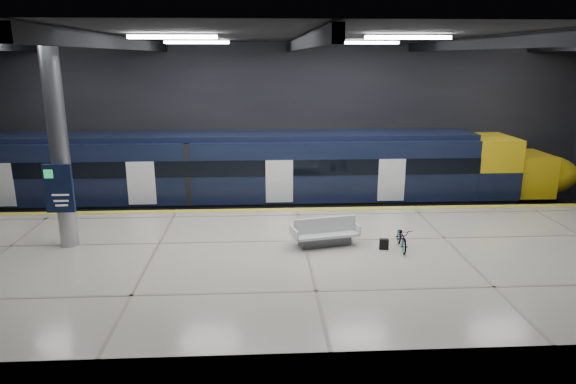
{
  "coord_description": "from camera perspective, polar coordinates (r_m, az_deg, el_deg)",
  "views": [
    {
      "loc": [
        -1.46,
        -17.83,
        7.33
      ],
      "look_at": [
        -0.42,
        1.5,
        2.2
      ],
      "focal_mm": 32.0,
      "sensor_mm": 36.0,
      "label": 1
    }
  ],
  "objects": [
    {
      "name": "room_shell",
      "position": [
        17.97,
        1.62,
        9.69
      ],
      "size": [
        30.1,
        16.1,
        8.05
      ],
      "color": "black",
      "rests_on": "ground"
    },
    {
      "name": "info_column",
      "position": [
        18.26,
        -24.1,
        4.51
      ],
      "size": [
        0.9,
        0.78,
        6.9
      ],
      "color": "#9EA0A5",
      "rests_on": "platform"
    },
    {
      "name": "rails",
      "position": [
        24.48,
        0.48,
        -2.39
      ],
      "size": [
        30.0,
        1.52,
        0.16
      ],
      "color": "gray",
      "rests_on": "ground"
    },
    {
      "name": "bicycle",
      "position": [
        17.54,
        12.56,
        -4.99
      ],
      "size": [
        0.64,
        1.51,
        0.77
      ],
      "primitive_type": "imported",
      "rotation": [
        0.0,
        0.0,
        -0.09
      ],
      "color": "#99999E",
      "rests_on": "platform"
    },
    {
      "name": "platform",
      "position": [
        16.83,
        2.19,
        -8.93
      ],
      "size": [
        30.0,
        11.0,
        1.1
      ],
      "primitive_type": "cube",
      "color": "beige",
      "rests_on": "ground"
    },
    {
      "name": "train",
      "position": [
        23.92,
        -3.98,
        2.07
      ],
      "size": [
        29.4,
        2.84,
        3.79
      ],
      "color": "black",
      "rests_on": "ground"
    },
    {
      "name": "bench",
      "position": [
        17.51,
        4.1,
        -4.83
      ],
      "size": [
        2.39,
        1.38,
        0.99
      ],
      "rotation": [
        0.0,
        0.0,
        0.21
      ],
      "color": "#595B60",
      "rests_on": "platform"
    },
    {
      "name": "pannier_bag",
      "position": [
        17.46,
        10.61,
        -5.71
      ],
      "size": [
        0.32,
        0.22,
        0.35
      ],
      "primitive_type": "cube",
      "rotation": [
        0.0,
        0.0,
        -0.15
      ],
      "color": "black",
      "rests_on": "platform"
    },
    {
      "name": "safety_strip",
      "position": [
        21.55,
        0.94,
        -1.95
      ],
      "size": [
        30.0,
        0.4,
        0.01
      ],
      "primitive_type": "cube",
      "color": "gold",
      "rests_on": "platform"
    },
    {
      "name": "ground",
      "position": [
        19.34,
        1.5,
        -7.44
      ],
      "size": [
        30.0,
        30.0,
        0.0
      ],
      "primitive_type": "plane",
      "color": "black",
      "rests_on": "ground"
    }
  ]
}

